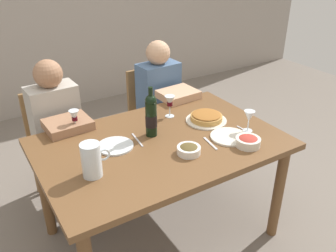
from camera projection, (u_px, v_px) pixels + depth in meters
ground_plane at (162, 232)px, 2.59m from camera, size 8.00×8.00×0.00m
dining_table at (161, 154)px, 2.28m from camera, size 1.50×1.00×0.76m
wine_bottle at (151, 115)px, 2.24m from camera, size 0.07×0.07×0.33m
water_pitcher at (92, 162)px, 1.87m from camera, size 0.16×0.11×0.19m
baked_tart at (206, 117)px, 2.47m from camera, size 0.28×0.28×0.06m
salad_bowl at (248, 141)px, 2.17m from camera, size 0.15×0.15×0.06m
olive_bowl at (189, 149)px, 2.09m from camera, size 0.14×0.14×0.05m
wine_glass_left_diner at (170, 102)px, 2.49m from camera, size 0.07×0.07×0.16m
wine_glass_right_diner at (74, 117)px, 2.30m from camera, size 0.07×0.07×0.15m
wine_glass_centre at (249, 117)px, 2.31m from camera, size 0.07×0.07×0.14m
dinner_plate_left_setting at (115, 146)px, 2.17m from camera, size 0.22×0.22×0.01m
dinner_plate_right_setting at (229, 137)px, 2.27m from camera, size 0.24×0.24×0.01m
fork_left_setting at (92, 153)px, 2.10m from camera, size 0.02×0.16×0.00m
knife_left_setting at (137, 140)px, 2.24m from camera, size 0.03×0.18×0.00m
knife_right_setting at (247, 131)px, 2.34m from camera, size 0.02×0.18×0.00m
spoon_right_setting at (210, 143)px, 2.20m from camera, size 0.04×0.16×0.00m
chair_left at (54, 138)px, 2.80m from camera, size 0.42×0.42×0.87m
diner_left at (63, 137)px, 2.57m from camera, size 0.35×0.51×1.16m
chair_right at (152, 110)px, 3.25m from camera, size 0.42×0.42×0.87m
diner_right at (166, 107)px, 3.02m from camera, size 0.35×0.52×1.16m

